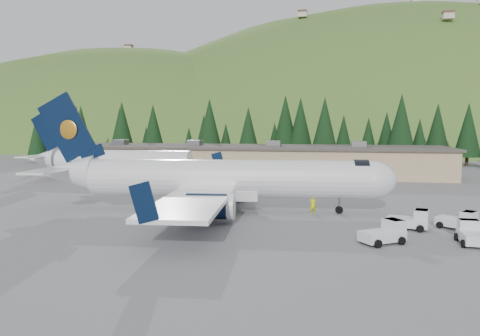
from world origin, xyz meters
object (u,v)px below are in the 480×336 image
(baggage_tug_a, at_px, (411,220))
(ramp_worker, at_px, (313,205))
(baggage_tug_d, at_px, (385,233))
(airliner, at_px, (218,180))
(baggage_tug_b, at_px, (460,221))
(baggage_tug_c, at_px, (471,234))
(second_airliner, at_px, (106,160))
(terminal_building, at_px, (247,159))

(baggage_tug_a, relative_size, ramp_worker, 1.94)
(baggage_tug_d, bearing_deg, ramp_worker, 83.65)
(airliner, height_order, baggage_tug_d, airliner)
(baggage_tug_a, xyz_separation_m, ramp_worker, (-8.59, 5.51, 0.14))
(baggage_tug_b, height_order, baggage_tug_c, baggage_tug_c)
(baggage_tug_d, height_order, ramp_worker, ramp_worker)
(baggage_tug_d, distance_m, ramp_worker, 12.33)
(second_airliner, bearing_deg, terminal_building, 38.78)
(airliner, relative_size, ramp_worker, 19.88)
(airliner, xyz_separation_m, baggage_tug_a, (18.25, -4.94, -2.51))
(second_airliner, bearing_deg, baggage_tug_a, -32.73)
(baggage_tug_a, bearing_deg, baggage_tug_c, -34.75)
(airliner, relative_size, terminal_building, 0.53)
(baggage_tug_c, distance_m, terminal_building, 53.87)
(airliner, relative_size, baggage_tug_c, 11.63)
(airliner, distance_m, baggage_tug_d, 18.79)
(baggage_tug_c, distance_m, ramp_worker, 15.61)
(baggage_tug_b, distance_m, baggage_tug_c, 5.05)
(second_airliner, relative_size, baggage_tug_c, 8.55)
(baggage_tug_b, bearing_deg, terminal_building, 157.37)
(terminal_building, relative_size, baggage_tug_d, 19.20)
(terminal_building, bearing_deg, second_airliner, -141.22)
(terminal_building, xyz_separation_m, ramp_worker, (13.59, -37.54, -1.68))
(airliner, xyz_separation_m, baggage_tug_c, (21.88, -9.14, -2.55))
(baggage_tug_a, xyz_separation_m, baggage_tug_d, (-2.71, -5.33, -0.00))
(second_airliner, distance_m, baggage_tug_c, 55.44)
(second_airliner, xyz_separation_m, baggage_tug_b, (46.18, -26.22, -2.57))
(terminal_building, distance_m, baggage_tug_d, 52.18)
(baggage_tug_b, relative_size, terminal_building, 0.05)
(airliner, bearing_deg, baggage_tug_d, -39.01)
(airliner, distance_m, baggage_tug_c, 23.85)
(baggage_tug_b, relative_size, baggage_tug_d, 0.94)
(baggage_tug_a, distance_m, terminal_building, 48.46)
(airliner, bearing_deg, baggage_tug_b, -15.98)
(airliner, bearing_deg, ramp_worker, -2.17)
(airliner, height_order, terminal_building, airliner)
(terminal_building, bearing_deg, baggage_tug_a, -62.75)
(airliner, distance_m, second_airliner, 32.51)
(baggage_tug_c, relative_size, ramp_worker, 1.71)
(second_airliner, relative_size, ramp_worker, 14.61)
(terminal_building, bearing_deg, baggage_tug_d, -68.09)
(baggage_tug_a, height_order, baggage_tug_d, baggage_tug_a)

